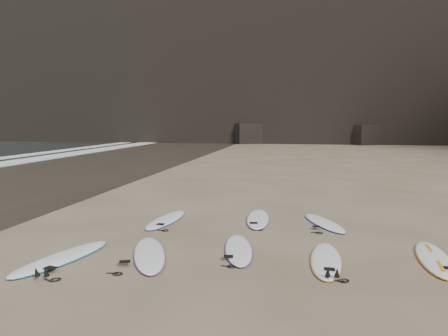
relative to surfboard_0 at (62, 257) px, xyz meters
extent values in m
plane|color=#897559|center=(4.20, 1.26, -0.05)|extent=(240.00, 240.00, 0.00)
cube|color=#383026|center=(-8.80, 11.26, -0.04)|extent=(12.00, 200.00, 0.01)
cube|color=black|center=(14.20, 61.26, 19.95)|extent=(170.00, 32.00, 40.00)
cube|color=black|center=(12.20, 46.26, 1.12)|extent=(4.23, 4.46, 2.33)
cube|color=black|center=(-1.80, 46.26, 1.20)|extent=(4.49, 4.76, 2.49)
ellipsoid|color=white|center=(0.00, 0.00, 0.00)|extent=(1.26, 2.74, 0.10)
ellipsoid|color=white|center=(1.68, 0.54, 0.00)|extent=(1.52, 2.68, 0.09)
ellipsoid|color=white|center=(3.48, 1.22, -0.01)|extent=(0.98, 2.45, 0.09)
ellipsoid|color=white|center=(5.32, 0.80, 0.00)|extent=(0.69, 2.46, 0.09)
ellipsoid|color=white|center=(7.51, 1.26, 0.00)|extent=(0.85, 2.57, 0.09)
ellipsoid|color=white|center=(1.06, 3.69, 0.00)|extent=(0.81, 2.51, 0.09)
ellipsoid|color=white|center=(3.62, 4.26, 0.00)|extent=(0.77, 2.59, 0.09)
ellipsoid|color=white|center=(5.46, 4.07, -0.01)|extent=(1.36, 2.38, 0.08)
camera|label=1|loc=(4.75, -7.99, 2.79)|focal=35.00mm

